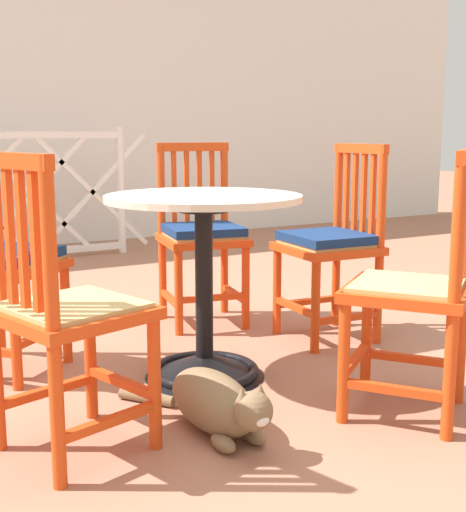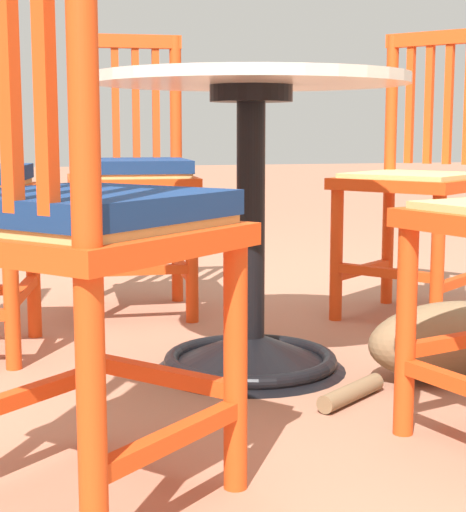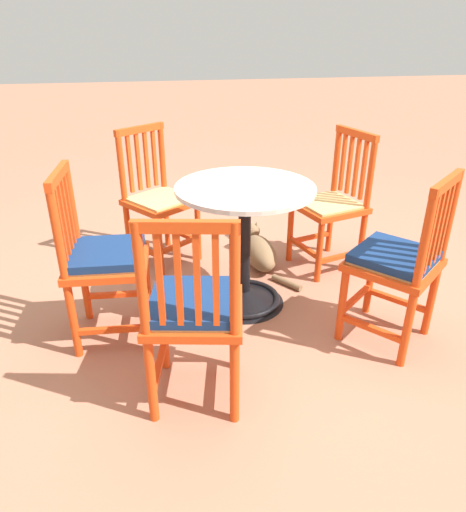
{
  "view_description": "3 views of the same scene",
  "coord_description": "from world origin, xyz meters",
  "px_view_note": "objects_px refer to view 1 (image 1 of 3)",
  "views": [
    {
      "loc": [
        -1.21,
        -2.44,
        0.97
      ],
      "look_at": [
        0.11,
        -0.13,
        0.49
      ],
      "focal_mm": 48.72,
      "sensor_mm": 36.0,
      "label": 1
    },
    {
      "loc": [
        -1.99,
        0.5,
        0.6
      ],
      "look_at": [
        0.14,
        -0.07,
        0.27
      ],
      "focal_mm": 59.91,
      "sensor_mm": 36.0,
      "label": 2
    },
    {
      "loc": [
        0.5,
        2.28,
        1.52
      ],
      "look_at": [
        0.07,
        -0.1,
        0.31
      ],
      "focal_mm": 32.93,
      "sensor_mm": 36.0,
      "label": 3
    }
  ],
  "objects_px": {
    "cafe_table": "(204,308)",
    "orange_chair_facing_out": "(331,245)",
    "orange_chair_by_planter": "(201,236)",
    "tabby_cat": "(218,405)",
    "orange_chair_near_fence": "(64,314)",
    "orange_chair_tucked_in": "(416,292)"
  },
  "relations": [
    {
      "from": "orange_chair_near_fence",
      "to": "tabby_cat",
      "type": "distance_m",
      "value": 0.58
    },
    {
      "from": "cafe_table",
      "to": "tabby_cat",
      "type": "xyz_separation_m",
      "value": [
        -0.21,
        -0.49,
        -0.19
      ]
    },
    {
      "from": "orange_chair_by_planter",
      "to": "orange_chair_tucked_in",
      "type": "bearing_deg",
      "value": -86.28
    },
    {
      "from": "orange_chair_facing_out",
      "to": "orange_chair_by_planter",
      "type": "xyz_separation_m",
      "value": [
        -0.4,
        0.55,
        0.0
      ]
    },
    {
      "from": "orange_chair_by_planter",
      "to": "orange_chair_facing_out",
      "type": "bearing_deg",
      "value": -53.82
    },
    {
      "from": "cafe_table",
      "to": "orange_chair_near_fence",
      "type": "bearing_deg",
      "value": -150.02
    },
    {
      "from": "orange_chair_by_planter",
      "to": "orange_chair_near_fence",
      "type": "bearing_deg",
      "value": -132.69
    },
    {
      "from": "orange_chair_by_planter",
      "to": "tabby_cat",
      "type": "xyz_separation_m",
      "value": [
        -0.57,
        -1.22,
        -0.35
      ]
    },
    {
      "from": "orange_chair_facing_out",
      "to": "cafe_table",
      "type": "bearing_deg",
      "value": -166.5
    },
    {
      "from": "cafe_table",
      "to": "orange_chair_near_fence",
      "type": "height_order",
      "value": "orange_chair_near_fence"
    },
    {
      "from": "cafe_table",
      "to": "tabby_cat",
      "type": "distance_m",
      "value": 0.56
    },
    {
      "from": "orange_chair_by_planter",
      "to": "cafe_table",
      "type": "bearing_deg",
      "value": -116.44
    },
    {
      "from": "orange_chair_facing_out",
      "to": "tabby_cat",
      "type": "xyz_separation_m",
      "value": [
        -0.97,
        -0.67,
        -0.35
      ]
    },
    {
      "from": "orange_chair_facing_out",
      "to": "orange_chair_near_fence",
      "type": "height_order",
      "value": "same"
    },
    {
      "from": "orange_chair_by_planter",
      "to": "tabby_cat",
      "type": "relative_size",
      "value": 1.26
    },
    {
      "from": "orange_chair_by_planter",
      "to": "tabby_cat",
      "type": "distance_m",
      "value": 1.39
    },
    {
      "from": "tabby_cat",
      "to": "cafe_table",
      "type": "bearing_deg",
      "value": 67.19
    },
    {
      "from": "orange_chair_near_fence",
      "to": "cafe_table",
      "type": "bearing_deg",
      "value": 29.98
    },
    {
      "from": "orange_chair_tucked_in",
      "to": "tabby_cat",
      "type": "xyz_separation_m",
      "value": [
        -0.66,
        0.19,
        -0.34
      ]
    },
    {
      "from": "cafe_table",
      "to": "orange_chair_facing_out",
      "type": "relative_size",
      "value": 0.83
    },
    {
      "from": "orange_chair_tucked_in",
      "to": "orange_chair_by_planter",
      "type": "bearing_deg",
      "value": 93.72
    },
    {
      "from": "orange_chair_near_fence",
      "to": "tabby_cat",
      "type": "bearing_deg",
      "value": -12.92
    }
  ]
}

